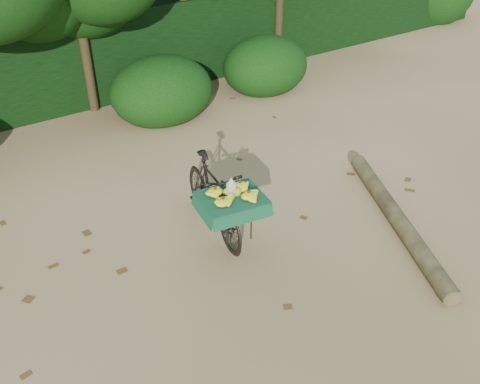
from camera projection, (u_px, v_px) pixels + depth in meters
ground at (222, 261)px, 6.30m from camera, size 80.00×80.00×0.00m
vendor_bicycle at (213, 197)px, 6.55m from camera, size 0.92×1.86×1.05m
fallen_log at (396, 217)px, 6.89m from camera, size 1.65×2.90×0.23m
hedge_backdrop at (46, 58)px, 10.13m from camera, size 26.00×1.80×1.80m
tree_row at (10, 14)px, 8.67m from camera, size 14.50×2.00×4.00m
bush_clumps at (114, 106)px, 9.24m from camera, size 8.80×1.70×0.90m
leaf_litter at (195, 235)px, 6.74m from camera, size 7.00×7.30×0.01m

